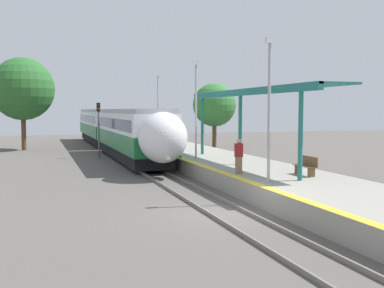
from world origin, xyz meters
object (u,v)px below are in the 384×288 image
at_px(railway_signal, 99,124).
at_px(lamppost_near, 269,101).
at_px(platform_bench, 306,165).
at_px(train, 113,127).
at_px(person_waiting, 239,156).
at_px(lamppost_mid, 196,104).
at_px(lamppost_far, 158,105).

distance_m(railway_signal, lamppost_near, 21.79).
distance_m(platform_bench, railway_signal, 21.00).
bearing_deg(train, person_waiting, -84.45).
bearing_deg(lamppost_near, railway_signal, 101.69).
bearing_deg(person_waiting, lamppost_mid, 89.64).
xyz_separation_m(platform_bench, person_waiting, (-2.77, 1.41, 0.39)).
bearing_deg(platform_bench, lamppost_near, -149.73).
bearing_deg(lamppost_far, platform_bench, -81.19).
relative_size(platform_bench, lamppost_far, 0.26).
bearing_deg(person_waiting, train, 95.55).
xyz_separation_m(person_waiting, lamppost_near, (0.04, -3.00, 2.51)).
height_order(platform_bench, person_waiting, person_waiting).
relative_size(platform_bench, person_waiting, 0.92).
bearing_deg(lamppost_far, person_waiting, -90.15).
bearing_deg(train, lamppost_mid, -82.23).
height_order(train, lamppost_near, lamppost_near).
bearing_deg(person_waiting, railway_signal, 103.42).
distance_m(lamppost_near, lamppost_far, 19.21).
relative_size(lamppost_near, lamppost_far, 1.00).
distance_m(train, railway_signal, 6.10).
bearing_deg(platform_bench, railway_signal, 109.91).
bearing_deg(lamppost_far, lamppost_near, -90.00).
xyz_separation_m(platform_bench, railway_signal, (-7.13, 19.70, 1.38)).
xyz_separation_m(platform_bench, lamppost_mid, (-2.73, 8.01, 2.90)).
relative_size(train, lamppost_mid, 6.83).
bearing_deg(lamppost_mid, lamppost_near, -90.00).
distance_m(platform_bench, person_waiting, 3.13).
relative_size(person_waiting, lamppost_mid, 0.28).
xyz_separation_m(person_waiting, railway_signal, (-4.36, 18.29, 0.99)).
height_order(person_waiting, lamppost_near, lamppost_near).
relative_size(lamppost_near, lamppost_mid, 1.00).
bearing_deg(train, railway_signal, -109.49).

